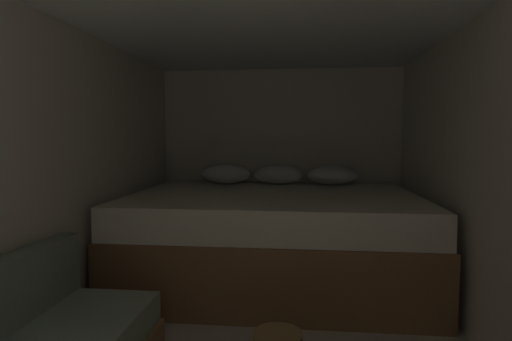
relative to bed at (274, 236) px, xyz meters
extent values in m
cube|color=beige|center=(0.00, 0.99, 0.61)|extent=(2.74, 0.05, 2.05)
cube|color=beige|center=(-1.35, -1.51, 0.61)|extent=(0.05, 4.95, 2.05)
cube|color=brown|center=(0.00, -0.02, -0.14)|extent=(2.52, 1.87, 0.55)
cube|color=beige|center=(0.00, -0.02, 0.26)|extent=(2.48, 1.83, 0.26)
ellipsoid|color=white|center=(-0.57, 0.70, 0.49)|extent=(0.52, 0.33, 0.20)
ellipsoid|color=white|center=(0.57, 0.70, 0.49)|extent=(0.52, 0.33, 0.20)
ellipsoid|color=white|center=(0.00, 0.70, 0.49)|extent=(0.52, 0.33, 0.20)
camera|label=1|loc=(0.23, -3.69, 0.89)|focal=29.16mm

